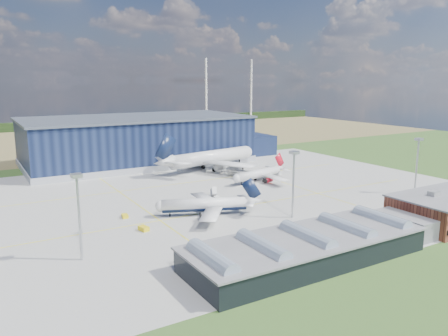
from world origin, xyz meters
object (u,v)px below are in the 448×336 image
at_px(light_mast_west, 78,203).
at_px(light_mast_center, 294,173).
at_px(airliner_red, 258,170).
at_px(airliner_widebody, 211,150).
at_px(gse_cart_b, 180,170).
at_px(airliner_navy, 204,198).
at_px(gse_tug_b, 125,216).
at_px(gse_cart_a, 278,173).
at_px(gse_van_c, 448,199).
at_px(gse_van_a, 350,216).
at_px(light_mast_east, 418,156).
at_px(car_a, 442,205).
at_px(car_b, 303,238).
at_px(airstair, 213,194).
at_px(gse_tug_a, 144,229).
at_px(hangar, 142,142).

bearing_deg(light_mast_west, light_mast_center, 0.00).
bearing_deg(airliner_red, light_mast_center, 54.31).
bearing_deg(light_mast_west, airliner_widebody, 44.72).
distance_m(airliner_widebody, gse_cart_b, 19.40).
xyz_separation_m(airliner_navy, airliner_widebody, (40.25, 67.23, 4.24)).
xyz_separation_m(gse_tug_b, gse_cart_a, (87.52, 29.03, 0.07)).
bearing_deg(gse_tug_b, gse_cart_a, 25.40).
height_order(light_mast_west, gse_van_c, light_mast_west).
bearing_deg(airliner_widebody, gse_van_a, -100.97).
xyz_separation_m(light_mast_east, gse_cart_a, (-26.57, 57.89, -14.73)).
height_order(light_mast_west, airliner_navy, light_mast_west).
relative_size(gse_van_c, car_a, 1.76).
bearing_deg(gse_cart_b, car_b, -155.81).
relative_size(gse_cart_b, car_a, 0.93).
xyz_separation_m(light_mast_east, airstair, (-75.09, 36.76, -13.98)).
relative_size(light_mast_west, gse_van_a, 4.46).
bearing_deg(gse_cart_b, airliner_red, -121.65).
bearing_deg(light_mast_center, gse_van_a, -37.17).
xyz_separation_m(airliner_widebody, gse_tug_b, (-64.91, -56.14, -9.77)).
bearing_deg(gse_tug_b, airliner_widebody, 47.91).
bearing_deg(light_mast_west, airstair, 31.53).
bearing_deg(car_a, airliner_navy, 69.31).
relative_size(airliner_widebody, gse_cart_b, 21.72).
relative_size(light_mast_west, car_b, 6.04).
bearing_deg(airstair, gse_tug_b, -150.85).
bearing_deg(light_mast_east, gse_cart_b, 126.15).
bearing_deg(gse_van_c, gse_van_a, 69.36).
xyz_separation_m(light_mast_center, airliner_red, (21.02, 50.27, -9.68)).
bearing_deg(gse_tug_a, light_mast_west, -162.28).
xyz_separation_m(hangar, airliner_widebody, (23.01, -39.80, -1.21)).
distance_m(light_mast_east, gse_van_a, 53.02).
relative_size(gse_van_a, car_a, 1.64).
bearing_deg(gse_van_c, airliner_navy, 53.52).
bearing_deg(hangar, car_a, -66.06).
relative_size(airliner_widebody, gse_van_c, 11.50).
bearing_deg(airliner_widebody, airliner_navy, -131.56).
height_order(gse_cart_a, gse_van_c, gse_van_c).
relative_size(light_mast_east, gse_cart_b, 7.83).
relative_size(light_mast_east, airstair, 5.06).
bearing_deg(car_a, airliner_red, 30.50).
xyz_separation_m(gse_tug_b, car_a, (105.31, -46.86, -0.10)).
bearing_deg(car_a, gse_van_c, -70.21).
xyz_separation_m(hangar, light_mast_east, (72.19, -124.80, 3.82)).
relative_size(hangar, light_mast_east, 6.30).
relative_size(airliner_navy, gse_tug_b, 12.88).
distance_m(hangar, car_b, 143.27).
distance_m(light_mast_west, gse_tug_b, 38.59).
bearing_deg(gse_tug_b, car_a, -16.93).
relative_size(gse_tug_a, gse_tug_b, 1.20).
distance_m(airliner_widebody, airstair, 55.49).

